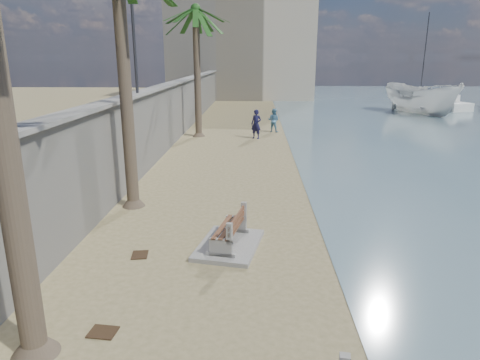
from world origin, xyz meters
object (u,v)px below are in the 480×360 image
object	(u,v)px
yacht_far	(431,104)
sailboat_west	(420,96)
person_a	(256,122)
palm_back	(196,11)
person_b	(274,119)
bench_far	(229,233)
boat_cruiser	(422,97)

from	to	relation	value
yacht_far	sailboat_west	bearing A→B (deg)	-35.55
person_a	yacht_far	distance (m)	26.49
palm_back	person_b	bearing A→B (deg)	20.97
yacht_far	person_b	bearing A→B (deg)	112.40
person_a	person_b	size ratio (longest dim) A/B	1.18
bench_far	palm_back	xyz separation A→B (m)	(-3.11, 17.35, 7.45)
person_b	yacht_far	distance (m)	23.77
person_b	boat_cruiser	bearing A→B (deg)	-120.71
sailboat_west	person_b	bearing A→B (deg)	-126.45
person_b	boat_cruiser	world-z (taller)	boat_cruiser
palm_back	person_a	size ratio (longest dim) A/B	4.14
yacht_far	sailboat_west	distance (m)	11.30
boat_cruiser	person_b	bearing A→B (deg)	-165.89
person_a	sailboat_west	size ratio (longest dim) A/B	0.20
boat_cruiser	yacht_far	world-z (taller)	boat_cruiser
bench_far	yacht_far	xyz separation A→B (m)	(19.23, 35.61, -0.07)
person_a	yacht_far	bearing A→B (deg)	71.61
bench_far	palm_back	bearing A→B (deg)	100.16
bench_far	person_a	size ratio (longest dim) A/B	1.18
bench_far	person_b	distance (m)	19.40
boat_cruiser	person_a	bearing A→B (deg)	-162.04
palm_back	person_a	bearing A→B (deg)	-10.18
person_a	bench_far	bearing A→B (deg)	-66.55
boat_cruiser	sailboat_west	bearing A→B (deg)	47.16
bench_far	palm_back	size ratio (longest dim) A/B	0.29
person_a	boat_cruiser	world-z (taller)	boat_cruiser
palm_back	bench_far	bearing A→B (deg)	-79.84
palm_back	boat_cruiser	bearing A→B (deg)	33.30
person_b	sailboat_west	distance (m)	33.89
palm_back	boat_cruiser	world-z (taller)	palm_back
boat_cruiser	sailboat_west	size ratio (longest dim) A/B	0.37
bench_far	sailboat_west	bearing A→B (deg)	64.62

